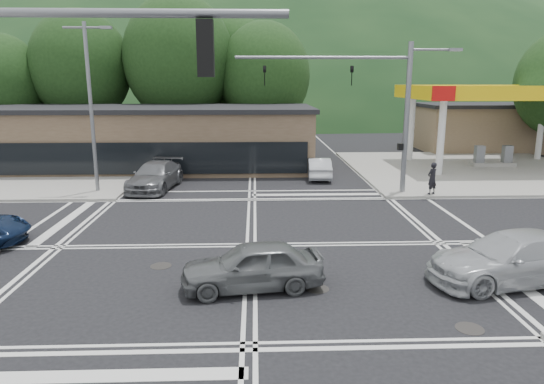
{
  "coord_description": "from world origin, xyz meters",
  "views": [
    {
      "loc": [
        0.18,
        -17.33,
        6.03
      ],
      "look_at": [
        0.89,
        2.83,
        1.4
      ],
      "focal_mm": 32.0,
      "sensor_mm": 36.0,
      "label": 1
    }
  ],
  "objects_px": {
    "car_queue_b": "(284,156)",
    "pedestrian": "(432,178)",
    "car_queue_a": "(319,168)",
    "car_silver_east": "(513,258)",
    "car_northbound": "(155,176)",
    "car_grey_center": "(252,266)"
  },
  "relations": [
    {
      "from": "car_queue_b",
      "to": "pedestrian",
      "type": "relative_size",
      "value": 2.31
    },
    {
      "from": "car_queue_a",
      "to": "car_queue_b",
      "type": "bearing_deg",
      "value": -64.79
    },
    {
      "from": "pedestrian",
      "to": "car_silver_east",
      "type": "bearing_deg",
      "value": 51.22
    },
    {
      "from": "car_queue_a",
      "to": "car_northbound",
      "type": "bearing_deg",
      "value": 20.07
    },
    {
      "from": "car_queue_b",
      "to": "car_silver_east",
      "type": "bearing_deg",
      "value": 113.79
    },
    {
      "from": "car_queue_b",
      "to": "car_northbound",
      "type": "relative_size",
      "value": 0.75
    },
    {
      "from": "pedestrian",
      "to": "car_northbound",
      "type": "bearing_deg",
      "value": -40.0
    },
    {
      "from": "car_northbound",
      "to": "pedestrian",
      "type": "distance_m",
      "value": 15.24
    },
    {
      "from": "car_queue_a",
      "to": "pedestrian",
      "type": "distance_m",
      "value": 7.53
    },
    {
      "from": "car_grey_center",
      "to": "pedestrian",
      "type": "xyz_separation_m",
      "value": [
        9.48,
        11.37,
        0.29
      ]
    },
    {
      "from": "car_grey_center",
      "to": "car_northbound",
      "type": "distance_m",
      "value": 14.87
    },
    {
      "from": "car_grey_center",
      "to": "car_queue_a",
      "type": "distance_m",
      "value": 17.18
    },
    {
      "from": "car_queue_b",
      "to": "pedestrian",
      "type": "xyz_separation_m",
      "value": [
        7.28,
        -10.18,
        0.33
      ]
    },
    {
      "from": "car_queue_a",
      "to": "car_grey_center",
      "type": "bearing_deg",
      "value": 79.53
    },
    {
      "from": "car_grey_center",
      "to": "car_silver_east",
      "type": "relative_size",
      "value": 0.79
    },
    {
      "from": "car_queue_b",
      "to": "car_northbound",
      "type": "height_order",
      "value": "car_northbound"
    },
    {
      "from": "car_silver_east",
      "to": "car_queue_a",
      "type": "bearing_deg",
      "value": -177.02
    },
    {
      "from": "car_queue_a",
      "to": "pedestrian",
      "type": "relative_size",
      "value": 2.33
    },
    {
      "from": "car_grey_center",
      "to": "car_silver_east",
      "type": "bearing_deg",
      "value": 83.56
    },
    {
      "from": "car_queue_b",
      "to": "car_northbound",
      "type": "bearing_deg",
      "value": 53.76
    },
    {
      "from": "car_silver_east",
      "to": "car_northbound",
      "type": "height_order",
      "value": "car_silver_east"
    },
    {
      "from": "car_queue_a",
      "to": "car_silver_east",
      "type": "bearing_deg",
      "value": 106.44
    }
  ]
}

